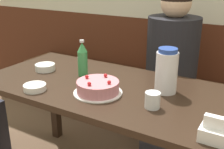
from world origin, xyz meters
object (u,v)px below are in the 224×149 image
(birthday_cake, at_px, (98,87))
(water_pitcher, at_px, (167,71))
(soju_bottle, at_px, (83,59))
(bench_seat, at_px, (157,105))
(napkin_holder, at_px, (215,132))
(bowl_rice_small, at_px, (35,87))
(glass_water_tall, at_px, (153,100))
(person_pale_blue_shirt, at_px, (171,75))
(bowl_soup_white, at_px, (45,67))

(birthday_cake, bearing_deg, water_pitcher, 33.58)
(birthday_cake, distance_m, soju_bottle, 0.30)
(bench_seat, bearing_deg, birthday_cake, -88.85)
(napkin_holder, bearing_deg, bowl_rice_small, 179.47)
(birthday_cake, height_order, glass_water_tall, birthday_cake)
(glass_water_tall, distance_m, person_pale_blue_shirt, 0.77)
(bowl_soup_white, bearing_deg, napkin_holder, -14.00)
(bench_seat, relative_size, glass_water_tall, 35.79)
(bowl_rice_small, bearing_deg, water_pitcher, 28.97)
(water_pitcher, distance_m, person_pale_blue_shirt, 0.59)
(birthday_cake, bearing_deg, person_pale_blue_shirt, 78.51)
(bench_seat, bearing_deg, person_pale_blue_shirt, -52.11)
(bowl_rice_small, height_order, person_pale_blue_shirt, person_pale_blue_shirt)
(bowl_rice_small, bearing_deg, person_pale_blue_shirt, 62.00)
(soju_bottle, bearing_deg, person_pale_blue_shirt, 55.93)
(bench_seat, distance_m, bowl_soup_white, 1.07)
(napkin_holder, bearing_deg, bench_seat, 120.42)
(napkin_holder, relative_size, person_pale_blue_shirt, 0.09)
(bench_seat, bearing_deg, bowl_rice_small, -105.24)
(bowl_soup_white, distance_m, glass_water_tall, 0.82)
(soju_bottle, height_order, person_pale_blue_shirt, person_pale_blue_shirt)
(bowl_soup_white, distance_m, person_pale_blue_shirt, 0.89)
(bench_seat, xyz_separation_m, bowl_soup_white, (-0.48, -0.82, 0.50))
(birthday_cake, relative_size, glass_water_tall, 3.36)
(bowl_soup_white, height_order, glass_water_tall, glass_water_tall)
(birthday_cake, height_order, soju_bottle, soju_bottle)
(napkin_holder, height_order, bowl_soup_white, napkin_holder)
(water_pitcher, height_order, bowl_soup_white, water_pitcher)
(soju_bottle, xyz_separation_m, bowl_rice_small, (-0.09, -0.32, -0.09))
(birthday_cake, relative_size, soju_bottle, 1.16)
(glass_water_tall, height_order, person_pale_blue_shirt, person_pale_blue_shirt)
(bench_seat, xyz_separation_m, bowl_rice_small, (-0.30, -1.09, 0.50))
(soju_bottle, distance_m, bowl_rice_small, 0.34)
(soju_bottle, relative_size, napkin_holder, 2.04)
(bench_seat, xyz_separation_m, soju_bottle, (-0.21, -0.77, 0.59))
(bowl_rice_small, distance_m, glass_water_tall, 0.64)
(birthday_cake, xyz_separation_m, glass_water_tall, (0.31, -0.01, 0.01))
(bowl_soup_white, relative_size, bowl_rice_small, 1.04)
(birthday_cake, relative_size, bowl_soup_white, 2.05)
(water_pitcher, bearing_deg, soju_bottle, -177.58)
(bowl_rice_small, relative_size, glass_water_tall, 1.58)
(glass_water_tall, bearing_deg, birthday_cake, 178.24)
(bench_seat, distance_m, glass_water_tall, 1.14)
(soju_bottle, distance_m, glass_water_tall, 0.57)
(soju_bottle, distance_m, bowl_soup_white, 0.29)
(birthday_cake, height_order, napkin_holder, napkin_holder)
(soju_bottle, xyz_separation_m, napkin_holder, (0.85, -0.33, -0.07))
(bench_seat, height_order, bowl_soup_white, bowl_soup_white)
(napkin_holder, height_order, glass_water_tall, napkin_holder)
(napkin_holder, distance_m, bowl_soup_white, 1.15)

